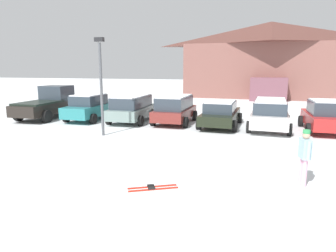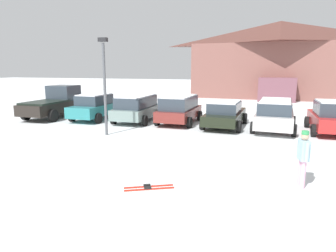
{
  "view_description": "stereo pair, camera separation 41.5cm",
  "coord_description": "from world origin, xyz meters",
  "px_view_note": "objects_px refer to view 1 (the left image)",
  "views": [
    {
      "loc": [
        1.54,
        -4.83,
        3.42
      ],
      "look_at": [
        -1.27,
        5.85,
        1.25
      ],
      "focal_mm": 32.0,
      "sensor_mm": 36.0,
      "label": 1
    },
    {
      "loc": [
        1.94,
        -4.72,
        3.42
      ],
      "look_at": [
        -1.27,
        5.85,
        1.25
      ],
      "focal_mm": 32.0,
      "sensor_mm": 36.0,
      "label": 2
    }
  ],
  "objects_px": {
    "parked_grey_wagon": "(132,108)",
    "pickup_truck": "(50,103)",
    "ski_lodge": "(269,59)",
    "pair_of_skis": "(152,188)",
    "parked_silver_wagon": "(270,113)",
    "parked_teal_hatchback": "(90,107)",
    "parked_red_sedan": "(325,116)",
    "parked_black_sedan": "(221,113)",
    "lamp_post": "(101,81)",
    "parked_maroon_van": "(175,108)",
    "skier_adult_in_blue_parka": "(305,154)"
  },
  "relations": [
    {
      "from": "parked_grey_wagon",
      "to": "pickup_truck",
      "type": "bearing_deg",
      "value": 178.7
    },
    {
      "from": "ski_lodge",
      "to": "pair_of_skis",
      "type": "distance_m",
      "value": 30.64
    },
    {
      "from": "parked_grey_wagon",
      "to": "parked_silver_wagon",
      "type": "bearing_deg",
      "value": -2.15
    },
    {
      "from": "parked_teal_hatchback",
      "to": "parked_red_sedan",
      "type": "height_order",
      "value": "parked_red_sedan"
    },
    {
      "from": "parked_black_sedan",
      "to": "lamp_post",
      "type": "xyz_separation_m",
      "value": [
        -5.58,
        -3.94,
        1.98
      ]
    },
    {
      "from": "parked_black_sedan",
      "to": "parked_red_sedan",
      "type": "relative_size",
      "value": 1.17
    },
    {
      "from": "parked_maroon_van",
      "to": "parked_black_sedan",
      "type": "xyz_separation_m",
      "value": [
        2.83,
        -0.32,
        -0.14
      ]
    },
    {
      "from": "parked_maroon_van",
      "to": "lamp_post",
      "type": "distance_m",
      "value": 5.39
    },
    {
      "from": "parked_teal_hatchback",
      "to": "parked_black_sedan",
      "type": "relative_size",
      "value": 0.95
    },
    {
      "from": "parked_maroon_van",
      "to": "parked_silver_wagon",
      "type": "distance_m",
      "value": 5.58
    },
    {
      "from": "ski_lodge",
      "to": "pickup_truck",
      "type": "height_order",
      "value": "ski_lodge"
    },
    {
      "from": "parked_grey_wagon",
      "to": "parked_red_sedan",
      "type": "relative_size",
      "value": 1.06
    },
    {
      "from": "ski_lodge",
      "to": "parked_teal_hatchback",
      "type": "height_order",
      "value": "ski_lodge"
    },
    {
      "from": "parked_grey_wagon",
      "to": "parked_black_sedan",
      "type": "distance_m",
      "value": 5.58
    },
    {
      "from": "parked_black_sedan",
      "to": "lamp_post",
      "type": "distance_m",
      "value": 7.11
    },
    {
      "from": "pickup_truck",
      "to": "skier_adult_in_blue_parka",
      "type": "relative_size",
      "value": 3.19
    },
    {
      "from": "parked_silver_wagon",
      "to": "pickup_truck",
      "type": "relative_size",
      "value": 0.87
    },
    {
      "from": "ski_lodge",
      "to": "skier_adult_in_blue_parka",
      "type": "distance_m",
      "value": 28.78
    },
    {
      "from": "skier_adult_in_blue_parka",
      "to": "parked_red_sedan",
      "type": "bearing_deg",
      "value": 74.02
    },
    {
      "from": "parked_grey_wagon",
      "to": "parked_red_sedan",
      "type": "xyz_separation_m",
      "value": [
        11.11,
        -0.25,
        -0.05
      ]
    },
    {
      "from": "parked_grey_wagon",
      "to": "pickup_truck",
      "type": "relative_size",
      "value": 0.8
    },
    {
      "from": "parked_red_sedan",
      "to": "pair_of_skis",
      "type": "distance_m",
      "value": 11.76
    },
    {
      "from": "parked_red_sedan",
      "to": "pair_of_skis",
      "type": "xyz_separation_m",
      "value": [
        -6.59,
        -9.71,
        -0.84
      ]
    },
    {
      "from": "parked_red_sedan",
      "to": "lamp_post",
      "type": "height_order",
      "value": "lamp_post"
    },
    {
      "from": "lamp_post",
      "to": "pickup_truck",
      "type": "bearing_deg",
      "value": 145.51
    },
    {
      "from": "lamp_post",
      "to": "parked_grey_wagon",
      "type": "bearing_deg",
      "value": 89.94
    },
    {
      "from": "skier_adult_in_blue_parka",
      "to": "parked_silver_wagon",
      "type": "bearing_deg",
      "value": 92.88
    },
    {
      "from": "parked_teal_hatchback",
      "to": "pair_of_skis",
      "type": "bearing_deg",
      "value": -53.14
    },
    {
      "from": "parked_teal_hatchback",
      "to": "pickup_truck",
      "type": "xyz_separation_m",
      "value": [
        -3.15,
        0.13,
        0.14
      ]
    },
    {
      "from": "parked_red_sedan",
      "to": "pickup_truck",
      "type": "height_order",
      "value": "pickup_truck"
    },
    {
      "from": "pair_of_skis",
      "to": "parked_maroon_van",
      "type": "bearing_deg",
      "value": 99.89
    },
    {
      "from": "skier_adult_in_blue_parka",
      "to": "lamp_post",
      "type": "height_order",
      "value": "lamp_post"
    },
    {
      "from": "parked_red_sedan",
      "to": "lamp_post",
      "type": "bearing_deg",
      "value": -161.11
    },
    {
      "from": "parked_teal_hatchback",
      "to": "parked_maroon_van",
      "type": "distance_m",
      "value": 5.7
    },
    {
      "from": "ski_lodge",
      "to": "parked_red_sedan",
      "type": "relative_size",
      "value": 4.88
    },
    {
      "from": "parked_grey_wagon",
      "to": "parked_red_sedan",
      "type": "bearing_deg",
      "value": -1.29
    },
    {
      "from": "parked_grey_wagon",
      "to": "skier_adult_in_blue_parka",
      "type": "xyz_separation_m",
      "value": [
        8.72,
        -8.58,
        0.04
      ]
    },
    {
      "from": "parked_red_sedan",
      "to": "pickup_truck",
      "type": "xyz_separation_m",
      "value": [
        -17.21,
        0.39,
        0.13
      ]
    },
    {
      "from": "parked_teal_hatchback",
      "to": "parked_grey_wagon",
      "type": "relative_size",
      "value": 1.05
    },
    {
      "from": "parked_black_sedan",
      "to": "parked_silver_wagon",
      "type": "bearing_deg",
      "value": -4.1
    },
    {
      "from": "parked_grey_wagon",
      "to": "parked_black_sedan",
      "type": "xyz_separation_m",
      "value": [
        5.58,
        -0.12,
        -0.13
      ]
    },
    {
      "from": "pickup_truck",
      "to": "parked_maroon_van",
      "type": "bearing_deg",
      "value": 0.45
    },
    {
      "from": "parked_teal_hatchback",
      "to": "parked_grey_wagon",
      "type": "bearing_deg",
      "value": -0.12
    },
    {
      "from": "parked_red_sedan",
      "to": "pair_of_skis",
      "type": "relative_size",
      "value": 2.84
    },
    {
      "from": "parked_silver_wagon",
      "to": "lamp_post",
      "type": "bearing_deg",
      "value": -155.75
    },
    {
      "from": "parked_maroon_van",
      "to": "lamp_post",
      "type": "relative_size",
      "value": 0.88
    },
    {
      "from": "ski_lodge",
      "to": "pickup_truck",
      "type": "distance_m",
      "value": 25.39
    },
    {
      "from": "lamp_post",
      "to": "pair_of_skis",
      "type": "bearing_deg",
      "value": -52.55
    },
    {
      "from": "parked_teal_hatchback",
      "to": "pair_of_skis",
      "type": "relative_size",
      "value": 3.15
    },
    {
      "from": "parked_teal_hatchback",
      "to": "parked_maroon_van",
      "type": "xyz_separation_m",
      "value": [
        5.7,
        0.2,
        0.07
      ]
    }
  ]
}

